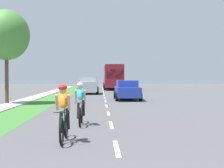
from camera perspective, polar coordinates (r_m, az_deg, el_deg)
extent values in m
plane|color=#4C4C4F|center=(22.29, -1.20, -3.29)|extent=(120.00, 120.00, 0.00)
cube|color=#38722D|center=(22.63, -12.36, -3.24)|extent=(2.05, 70.00, 0.01)
cube|color=#B2ADA3|center=(22.98, -16.46, -3.19)|extent=(1.29, 70.00, 0.10)
cube|color=white|center=(7.76, 0.89, -11.89)|extent=(0.12, 1.80, 0.01)
cube|color=white|center=(11.43, -0.16, -7.63)|extent=(0.12, 1.80, 0.01)
cube|color=white|center=(15.12, -0.69, -5.44)|extent=(0.12, 1.80, 0.01)
cube|color=white|center=(18.84, -1.00, -4.11)|extent=(0.12, 1.80, 0.01)
cube|color=white|center=(22.56, -1.22, -3.22)|extent=(0.12, 1.80, 0.01)
cube|color=white|center=(26.28, -1.37, -2.59)|extent=(0.12, 1.80, 0.01)
cube|color=white|center=(30.00, -1.48, -2.11)|extent=(0.12, 1.80, 0.01)
cube|color=white|center=(33.73, -1.57, -1.73)|extent=(0.12, 1.80, 0.01)
cube|color=white|center=(37.46, -1.64, -1.43)|extent=(0.12, 1.80, 0.01)
cube|color=white|center=(41.19, -1.70, -1.19)|extent=(0.12, 1.80, 0.01)
cube|color=white|center=(44.92, -1.75, -0.98)|extent=(0.12, 1.80, 0.01)
cube|color=white|center=(48.65, -1.79, -0.81)|extent=(0.12, 1.80, 0.01)
cube|color=white|center=(52.38, -1.83, -0.66)|extent=(0.12, 1.80, 0.01)
torus|color=black|center=(9.11, -8.56, -7.79)|extent=(0.06, 0.68, 0.68)
torus|color=black|center=(8.09, -9.37, -8.94)|extent=(0.06, 0.68, 0.68)
cylinder|color=#194C2D|center=(8.47, -9.02, -7.24)|extent=(0.04, 0.59, 0.43)
cylinder|color=#194C2D|center=(8.73, -8.81, -6.32)|extent=(0.04, 0.04, 0.55)
cylinder|color=#194C2D|center=(8.48, -8.99, -4.99)|extent=(0.03, 0.55, 0.03)
cylinder|color=black|center=(8.03, -9.37, -5.26)|extent=(0.42, 0.02, 0.02)
ellipsoid|color=orange|center=(8.52, -8.94, -2.73)|extent=(0.30, 0.54, 0.63)
sphere|color=tan|center=(8.23, -9.18, -1.20)|extent=(0.20, 0.20, 0.20)
ellipsoid|color=red|center=(8.22, -9.18, -0.64)|extent=(0.24, 0.28, 0.16)
cylinder|color=tan|center=(8.27, -10.27, -3.41)|extent=(0.07, 0.26, 0.45)
cylinder|color=tan|center=(8.23, -8.06, -3.42)|extent=(0.07, 0.26, 0.45)
cylinder|color=black|center=(8.68, -9.53, -7.04)|extent=(0.10, 0.30, 0.60)
cylinder|color=black|center=(8.59, -8.24, -6.44)|extent=(0.10, 0.25, 0.61)
torus|color=black|center=(11.99, -5.69, -5.59)|extent=(0.06, 0.68, 0.68)
torus|color=black|center=(10.96, -6.02, -6.24)|extent=(0.06, 0.68, 0.68)
cylinder|color=#A5A8AD|center=(11.35, -5.88, -5.07)|extent=(0.04, 0.59, 0.43)
cylinder|color=#A5A8AD|center=(11.62, -5.80, -4.42)|extent=(0.04, 0.04, 0.55)
cylinder|color=#A5A8AD|center=(11.37, -5.87, -3.39)|extent=(0.03, 0.55, 0.03)
cylinder|color=black|center=(10.92, -6.02, -3.52)|extent=(0.42, 0.02, 0.02)
ellipsoid|color=#26A5CC|center=(11.42, -5.85, -1.71)|extent=(0.30, 0.54, 0.63)
sphere|color=tan|center=(11.13, -5.94, -0.55)|extent=(0.20, 0.20, 0.20)
ellipsoid|color=white|center=(11.13, -5.95, -0.13)|extent=(0.24, 0.28, 0.16)
cylinder|color=tan|center=(11.15, -6.76, -2.19)|extent=(0.07, 0.26, 0.45)
cylinder|color=tan|center=(11.13, -5.12, -2.19)|extent=(0.07, 0.26, 0.45)
cylinder|color=black|center=(11.56, -6.32, -4.95)|extent=(0.10, 0.30, 0.60)
cylinder|color=black|center=(11.48, -5.34, -4.49)|extent=(0.10, 0.25, 0.61)
cube|color=#23389E|center=(23.97, 2.84, -1.44)|extent=(1.76, 4.30, 0.76)
cube|color=#23389E|center=(24.10, 2.81, 0.05)|extent=(1.55, 2.24, 0.52)
cube|color=#1E2833|center=(23.14, 3.02, -0.05)|extent=(1.44, 0.08, 0.44)
cylinder|color=black|center=(22.60, 0.92, -2.41)|extent=(0.22, 0.64, 0.64)
cylinder|color=black|center=(22.76, 5.35, -2.39)|extent=(0.22, 0.64, 0.64)
cylinder|color=black|center=(25.25, 0.58, -2.02)|extent=(0.22, 0.64, 0.64)
cylinder|color=black|center=(25.40, 4.55, -2.01)|extent=(0.22, 0.64, 0.64)
cube|color=#A5A8AD|center=(32.71, -4.40, -0.42)|extent=(1.90, 4.70, 1.00)
cube|color=#A5A8AD|center=(32.89, -4.39, 0.85)|extent=(1.71, 2.91, 0.52)
cube|color=#1E2833|center=(31.64, -4.48, 0.61)|extent=(1.56, 0.08, 0.44)
cylinder|color=black|center=(31.37, -6.23, -1.32)|extent=(0.25, 0.72, 0.72)
cylinder|color=black|center=(31.29, -2.76, -1.32)|extent=(0.25, 0.72, 0.72)
cylinder|color=black|center=(34.18, -5.91, -1.10)|extent=(0.25, 0.72, 0.72)
cylinder|color=black|center=(34.11, -2.72, -1.10)|extent=(0.25, 0.72, 0.72)
cube|color=maroon|center=(45.27, 0.15, 1.47)|extent=(2.50, 11.60, 3.10)
cube|color=#1E2833|center=(45.27, 0.15, 1.98)|extent=(2.52, 10.67, 0.64)
cube|color=#1E2833|center=(39.51, 0.51, 1.86)|extent=(2.25, 0.06, 1.20)
cylinder|color=black|center=(41.48, -1.35, -0.51)|extent=(0.28, 0.96, 0.96)
cylinder|color=black|center=(41.60, 2.09, -0.51)|extent=(0.28, 0.96, 0.96)
cylinder|color=black|center=(48.44, -1.49, -0.26)|extent=(0.28, 0.96, 0.96)
cylinder|color=black|center=(48.54, 1.47, -0.25)|extent=(0.28, 0.96, 0.96)
cylinder|color=brown|center=(21.39, -19.04, 0.95)|extent=(0.24, 0.24, 3.35)
ellipsoid|color=#478438|center=(21.57, -19.10, 8.65)|extent=(3.03, 3.03, 3.33)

